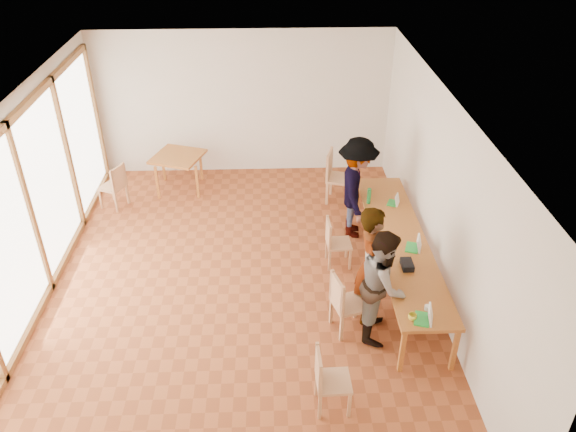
# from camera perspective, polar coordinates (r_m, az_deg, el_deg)

# --- Properties ---
(ground) EXTENTS (8.00, 8.00, 0.00)m
(ground) POSITION_cam_1_polar(r_m,az_deg,el_deg) (8.98, -4.92, -6.96)
(ground) COLOR #9B4C25
(ground) RESTS_ON ground
(wall_back) EXTENTS (6.00, 0.10, 3.00)m
(wall_back) POSITION_cam_1_polar(r_m,az_deg,el_deg) (11.74, -4.56, 11.31)
(wall_back) COLOR beige
(wall_back) RESTS_ON ground
(wall_right) EXTENTS (0.10, 8.00, 3.00)m
(wall_right) POSITION_cam_1_polar(r_m,az_deg,el_deg) (8.48, 15.27, 1.65)
(wall_right) COLOR beige
(wall_right) RESTS_ON ground
(window_wall) EXTENTS (0.10, 8.00, 3.00)m
(window_wall) POSITION_cam_1_polar(r_m,az_deg,el_deg) (8.81, -24.99, 0.82)
(window_wall) COLOR white
(window_wall) RESTS_ON ground
(ceiling) EXTENTS (6.00, 8.00, 0.04)m
(ceiling) POSITION_cam_1_polar(r_m,az_deg,el_deg) (7.46, -6.00, 11.39)
(ceiling) COLOR white
(ceiling) RESTS_ON wall_back
(communal_table) EXTENTS (0.80, 4.00, 0.75)m
(communal_table) POSITION_cam_1_polar(r_m,az_deg,el_deg) (8.83, 11.31, -2.60)
(communal_table) COLOR #BA6B29
(communal_table) RESTS_ON ground
(side_table) EXTENTS (0.90, 0.90, 0.75)m
(side_table) POSITION_cam_1_polar(r_m,az_deg,el_deg) (11.44, -11.11, 5.70)
(side_table) COLOR #BA6B29
(side_table) RESTS_ON ground
(chair_near) EXTENTS (0.42, 0.42, 0.47)m
(chair_near) POSITION_cam_1_polar(r_m,az_deg,el_deg) (6.88, 3.87, -15.80)
(chair_near) COLOR tan
(chair_near) RESTS_ON ground
(chair_mid) EXTENTS (0.55, 0.55, 0.50)m
(chair_mid) POSITION_cam_1_polar(r_m,az_deg,el_deg) (7.83, 5.64, -8.34)
(chair_mid) COLOR tan
(chair_mid) RESTS_ON ground
(chair_far) EXTENTS (0.41, 0.41, 0.45)m
(chair_far) POSITION_cam_1_polar(r_m,az_deg,el_deg) (9.11, 4.65, -2.25)
(chair_far) COLOR tan
(chair_far) RESTS_ON ground
(chair_empty) EXTENTS (0.60, 0.60, 0.55)m
(chair_empty) POSITION_cam_1_polar(r_m,az_deg,el_deg) (10.87, 4.75, 4.56)
(chair_empty) COLOR tan
(chair_empty) RESTS_ON ground
(chair_spare) EXTENTS (0.55, 0.55, 0.47)m
(chair_spare) POSITION_cam_1_polar(r_m,az_deg,el_deg) (11.13, -17.12, 3.31)
(chair_spare) COLOR tan
(chair_spare) RESTS_ON ground
(person_near) EXTENTS (0.55, 0.74, 1.84)m
(person_near) POSITION_cam_1_polar(r_m,az_deg,el_deg) (7.91, 8.51, -4.96)
(person_near) COLOR gray
(person_near) RESTS_ON ground
(person_mid) EXTENTS (0.80, 0.93, 1.67)m
(person_mid) POSITION_cam_1_polar(r_m,az_deg,el_deg) (7.74, 9.63, -6.83)
(person_mid) COLOR gray
(person_mid) RESTS_ON ground
(person_far) EXTENTS (0.81, 1.26, 1.84)m
(person_far) POSITION_cam_1_polar(r_m,az_deg,el_deg) (9.73, 6.98, 2.82)
(person_far) COLOR gray
(person_far) RESTS_ON ground
(laptop_near) EXTENTS (0.29, 0.31, 0.22)m
(laptop_near) POSITION_cam_1_polar(r_m,az_deg,el_deg) (7.38, 13.85, -9.92)
(laptop_near) COLOR green
(laptop_near) RESTS_ON communal_table
(laptop_mid) EXTENTS (0.29, 0.31, 0.22)m
(laptop_mid) POSITION_cam_1_polar(r_m,az_deg,el_deg) (8.61, 12.83, -2.94)
(laptop_mid) COLOR green
(laptop_mid) RESTS_ON communal_table
(laptop_far) EXTENTS (0.25, 0.26, 0.18)m
(laptop_far) POSITION_cam_1_polar(r_m,az_deg,el_deg) (9.68, 10.78, 1.46)
(laptop_far) COLOR green
(laptop_far) RESTS_ON communal_table
(yellow_mug) EXTENTS (0.14, 0.14, 0.09)m
(yellow_mug) POSITION_cam_1_polar(r_m,az_deg,el_deg) (7.36, 12.51, -9.97)
(yellow_mug) COLOR gold
(yellow_mug) RESTS_ON communal_table
(green_bottle) EXTENTS (0.07, 0.07, 0.28)m
(green_bottle) POSITION_cam_1_polar(r_m,az_deg,el_deg) (9.59, 8.23, 2.03)
(green_bottle) COLOR #238137
(green_bottle) RESTS_ON communal_table
(clear_glass) EXTENTS (0.07, 0.07, 0.09)m
(clear_glass) POSITION_cam_1_polar(r_m,az_deg,el_deg) (8.55, 10.12, -3.00)
(clear_glass) COLOR silver
(clear_glass) RESTS_ON communal_table
(condiment_cup) EXTENTS (0.08, 0.08, 0.06)m
(condiment_cup) POSITION_cam_1_polar(r_m,az_deg,el_deg) (7.56, 13.99, -9.03)
(condiment_cup) COLOR white
(condiment_cup) RESTS_ON communal_table
(pink_phone) EXTENTS (0.05, 0.10, 0.01)m
(pink_phone) POSITION_cam_1_polar(r_m,az_deg,el_deg) (9.02, 9.28, -1.13)
(pink_phone) COLOR #C63D5F
(pink_phone) RESTS_ON communal_table
(black_pouch) EXTENTS (0.16, 0.26, 0.09)m
(black_pouch) POSITION_cam_1_polar(r_m,az_deg,el_deg) (8.21, 12.01, -4.85)
(black_pouch) COLOR black
(black_pouch) RESTS_ON communal_table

